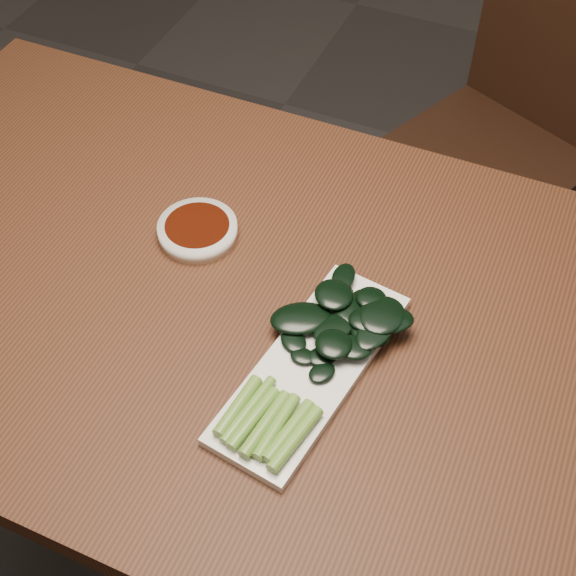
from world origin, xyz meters
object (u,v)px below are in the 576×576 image
Objects in this scene: table at (261,333)px; gai_lan at (328,344)px; serving_plate at (311,368)px; sauce_bowl at (198,230)px; chair_far at (510,126)px.

gai_lan reaches higher than table.
sauce_bowl is at bearing 147.88° from serving_plate.
table is at bearing -78.46° from chair_far.
sauce_bowl is (-0.33, -0.79, 0.28)m from chair_far.
serving_plate is at bearing -32.12° from sauce_bowl.
chair_far is at bearing 77.21° from table.
table is 4.24× the size of gai_lan.
serving_plate is 0.04m from gai_lan.
gai_lan is (-0.08, -0.92, 0.29)m from chair_far.
table is 0.16m from gai_lan.
serving_plate is at bearing -71.02° from chair_far.
chair_far is 0.99m from serving_plate.
serving_plate is (0.11, -0.08, 0.08)m from table.
sauce_bowl is (-0.14, 0.08, 0.08)m from table.
gai_lan is (0.01, 0.03, 0.02)m from serving_plate.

